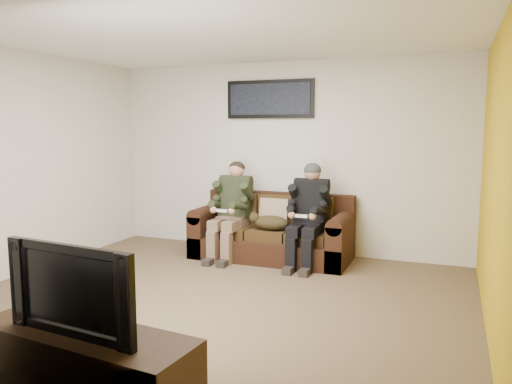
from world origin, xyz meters
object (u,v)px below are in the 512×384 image
at_px(person_left, 232,204).
at_px(framed_poster, 270,99).
at_px(person_right, 309,209).
at_px(sofa, 273,234).
at_px(television, 82,287).
at_px(cat, 270,222).
at_px(tv_stand, 85,367).

bearing_deg(person_left, framed_poster, 59.99).
relative_size(person_left, person_right, 0.99).
xyz_separation_m(sofa, framed_poster, (-0.20, 0.39, 1.78)).
height_order(framed_poster, television, framed_poster).
bearing_deg(person_right, cat, -175.66).
relative_size(cat, tv_stand, 0.44).
height_order(cat, framed_poster, framed_poster).
height_order(sofa, television, television).
bearing_deg(sofa, television, -88.42).
relative_size(framed_poster, television, 1.27).
height_order(cat, television, television).
bearing_deg(sofa, person_left, -162.03).
relative_size(tv_stand, television, 1.52).
bearing_deg(person_right, sofa, 162.06).
bearing_deg(person_right, person_left, -179.98).
height_order(person_left, cat, person_left).
relative_size(cat, television, 0.67).
bearing_deg(framed_poster, television, -85.82).
xyz_separation_m(framed_poster, tv_stand, (0.30, -4.17, -1.87)).
distance_m(framed_poster, tv_stand, 4.57).
height_order(tv_stand, television, television).
relative_size(person_left, framed_poster, 1.01).
bearing_deg(cat, person_right, 4.34).
relative_size(sofa, tv_stand, 1.37).
bearing_deg(sofa, tv_stand, -88.42).
bearing_deg(sofa, cat, -83.41).
height_order(person_left, tv_stand, person_left).
xyz_separation_m(person_left, person_right, (1.05, 0.00, 0.00)).
xyz_separation_m(person_left, television, (0.63, -3.60, 0.05)).
bearing_deg(cat, sofa, 96.59).
height_order(framed_poster, tv_stand, framed_poster).
bearing_deg(framed_poster, tv_stand, -85.82).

